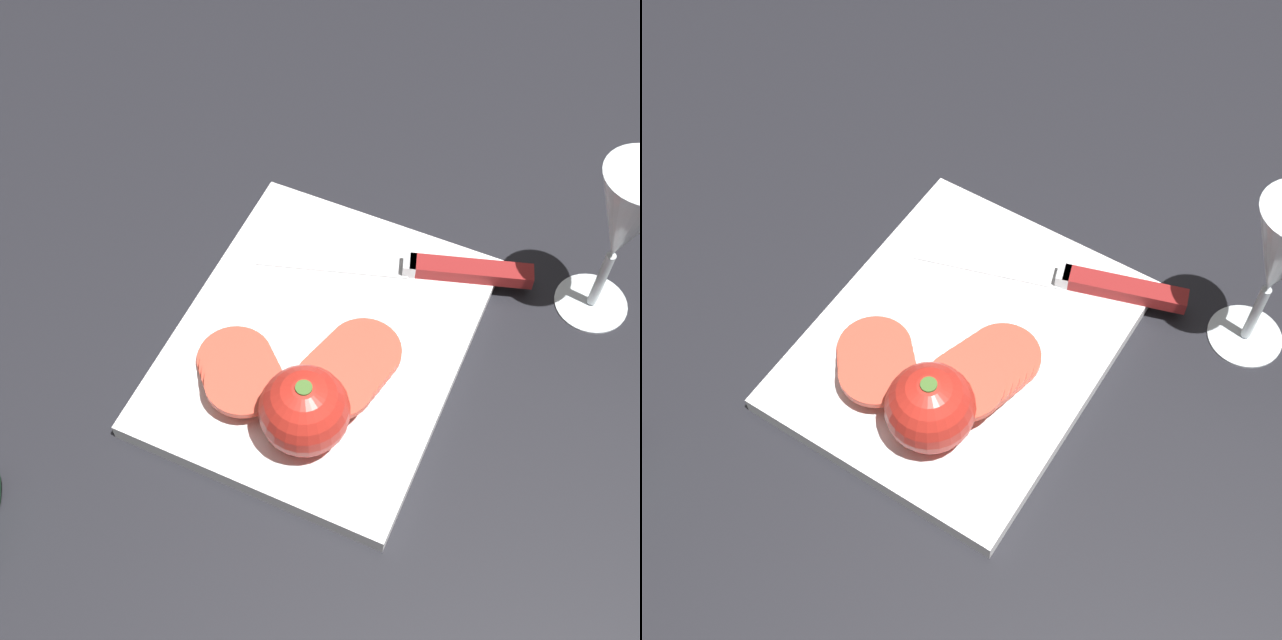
{
  "view_description": "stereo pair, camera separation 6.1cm",
  "coord_description": "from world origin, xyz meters",
  "views": [
    {
      "loc": [
        -0.35,
        -0.18,
        0.68
      ],
      "look_at": [
        0.04,
        -0.01,
        0.05
      ],
      "focal_mm": 50.0,
      "sensor_mm": 36.0,
      "label": 1
    },
    {
      "loc": [
        -0.32,
        -0.24,
        0.68
      ],
      "look_at": [
        0.04,
        -0.01,
        0.05
      ],
      "focal_mm": 50.0,
      "sensor_mm": 36.0,
      "label": 2
    }
  ],
  "objects": [
    {
      "name": "cutting_board",
      "position": [
        0.04,
        -0.01,
        0.01
      ],
      "size": [
        0.3,
        0.24,
        0.02
      ],
      "color": "white",
      "rests_on": "ground_plane"
    },
    {
      "name": "tomato_slice_stack_near",
      "position": [
        0.02,
        -0.05,
        0.04
      ],
      "size": [
        0.12,
        0.07,
        0.04
      ],
      "color": "#DB4C38",
      "rests_on": "cutting_board"
    },
    {
      "name": "whole_tomato",
      "position": [
        -0.05,
        -0.03,
        0.05
      ],
      "size": [
        0.07,
        0.07,
        0.08
      ],
      "color": "red",
      "rests_on": "cutting_board"
    },
    {
      "name": "knife",
      "position": [
        0.16,
        -0.08,
        0.02
      ],
      "size": [
        0.1,
        0.25,
        0.01
      ],
      "rotation": [
        0.0,
        0.0,
        1.88
      ],
      "color": "silver",
      "rests_on": "cutting_board"
    },
    {
      "name": "tomato_slice_stack_far",
      "position": [
        -0.02,
        0.04,
        0.03
      ],
      "size": [
        0.09,
        0.09,
        0.03
      ],
      "color": "#DB4C38",
      "rests_on": "cutting_board"
    },
    {
      "name": "wine_glass",
      "position": [
        0.19,
        -0.22,
        0.12
      ],
      "size": [
        0.07,
        0.07,
        0.17
      ],
      "color": "silver",
      "rests_on": "ground_plane"
    },
    {
      "name": "ground_plane",
      "position": [
        0.0,
        0.0,
        0.0
      ],
      "size": [
        3.0,
        3.0,
        0.0
      ],
      "primitive_type": "plane",
      "color": "black"
    }
  ]
}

